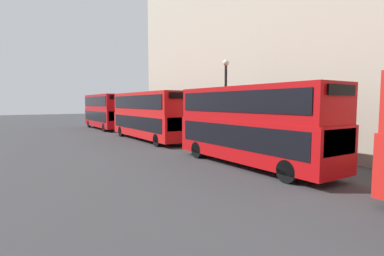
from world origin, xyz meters
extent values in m
cube|color=#B20C0F|center=(1.60, 16.10, 1.41)|extent=(2.55, 10.04, 2.12)
cube|color=#B20C0F|center=(1.60, 16.10, 3.35)|extent=(2.50, 9.84, 1.76)
cube|color=black|center=(1.60, 16.10, 1.66)|extent=(2.59, 9.24, 1.19)
cube|color=black|center=(1.60, 16.10, 3.44)|extent=(2.59, 9.24, 1.06)
cube|color=black|center=(1.60, 11.11, 1.83)|extent=(2.17, 0.06, 1.06)
cube|color=black|center=(1.60, 11.11, 3.88)|extent=(1.78, 0.06, 0.42)
cylinder|color=black|center=(0.48, 12.68, 0.50)|extent=(0.30, 1.00, 1.00)
cylinder|color=black|center=(2.73, 12.68, 0.50)|extent=(0.30, 1.00, 1.00)
cylinder|color=black|center=(0.48, 19.52, 0.50)|extent=(0.30, 1.00, 1.00)
cylinder|color=black|center=(2.73, 19.52, 0.50)|extent=(0.30, 1.00, 1.00)
cube|color=red|center=(1.60, 29.30, 1.37)|extent=(2.55, 11.47, 2.05)
cube|color=red|center=(1.60, 29.30, 3.34)|extent=(2.50, 11.24, 1.89)
cube|color=black|center=(1.60, 29.30, 1.62)|extent=(2.59, 10.55, 1.15)
cube|color=black|center=(1.60, 29.30, 3.44)|extent=(2.59, 10.55, 1.14)
cube|color=black|center=(1.60, 23.59, 1.78)|extent=(2.17, 0.06, 1.02)
cube|color=black|center=(1.60, 23.59, 3.91)|extent=(1.78, 0.06, 0.45)
cylinder|color=black|center=(0.48, 25.16, 0.50)|extent=(0.30, 1.00, 1.00)
cylinder|color=black|center=(2.73, 25.16, 0.50)|extent=(0.30, 1.00, 1.00)
cylinder|color=black|center=(0.48, 33.43, 0.50)|extent=(0.30, 1.00, 1.00)
cylinder|color=black|center=(2.73, 33.43, 0.50)|extent=(0.30, 1.00, 1.00)
cube|color=#A80F14|center=(1.60, 42.83, 1.43)|extent=(2.55, 10.47, 2.16)
cube|color=#A80F14|center=(1.60, 42.83, 3.46)|extent=(2.50, 10.26, 1.89)
cube|color=black|center=(1.60, 42.83, 1.69)|extent=(2.59, 9.63, 1.21)
cube|color=black|center=(1.60, 42.83, 3.55)|extent=(2.59, 9.63, 1.13)
cube|color=black|center=(1.60, 37.63, 1.86)|extent=(2.17, 0.06, 1.08)
cube|color=black|center=(1.60, 37.63, 4.02)|extent=(1.78, 0.06, 0.45)
cylinder|color=black|center=(0.48, 39.20, 0.50)|extent=(0.30, 1.00, 1.00)
cylinder|color=black|center=(2.73, 39.20, 0.50)|extent=(0.30, 1.00, 1.00)
cylinder|color=black|center=(0.48, 46.47, 0.50)|extent=(0.30, 1.00, 1.00)
cylinder|color=black|center=(2.73, 46.47, 0.50)|extent=(0.30, 1.00, 1.00)
cylinder|color=black|center=(3.66, 20.80, 2.96)|extent=(0.18, 0.18, 5.91)
sphere|color=beige|center=(3.66, 20.80, 6.13)|extent=(0.44, 0.44, 0.44)
cylinder|color=brown|center=(3.92, 24.14, 0.78)|extent=(0.36, 0.36, 1.57)
sphere|color=tan|center=(3.92, 24.14, 1.68)|extent=(0.22, 0.22, 0.22)
camera|label=1|loc=(-9.56, 4.39, 3.38)|focal=28.00mm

